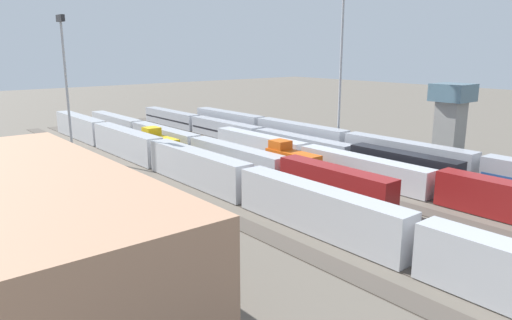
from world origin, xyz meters
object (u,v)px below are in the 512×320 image
light_mast_0 (341,52)px  control_tower (451,117)px  train_on_track_1 (253,136)px  train_on_track_3 (292,161)px  maintenance_shed (27,231)px  train_on_track_6 (197,167)px  train_on_track_0 (347,145)px  train_on_track_4 (190,144)px  train_on_track_5 (159,145)px  light_mast_1 (65,67)px  train_on_track_2 (354,166)px

light_mast_0 → control_tower: (-17.49, -8.93, -10.94)m
train_on_track_1 → light_mast_0: size_ratio=2.99×
control_tower → train_on_track_3: bearing=66.2°
train_on_track_1 → control_tower: (-33.87, -16.67, 6.02)m
train_on_track_1 → maintenance_shed: size_ratio=2.37×
train_on_track_6 → train_on_track_0: 30.18m
train_on_track_4 → light_mast_0: (-16.83, -22.73, 16.96)m
light_mast_0 → train_on_track_5: bearing=54.5°
train_on_track_1 → light_mast_1: 38.21m
light_mast_1 → maintenance_shed: bearing=157.8°
train_on_track_0 → train_on_track_1: bearing=13.4°
train_on_track_4 → train_on_track_3: bearing=-167.5°
train_on_track_3 → light_mast_1: light_mast_1 is taller
light_mast_1 → control_tower: light_mast_1 is taller
train_on_track_4 → train_on_track_1: same height
train_on_track_6 → maintenance_shed: size_ratio=3.14×
train_on_track_5 → light_mast_1: (10.47, 12.59, 14.27)m
train_on_track_2 → train_on_track_3: bearing=30.3°
train_on_track_5 → train_on_track_1: size_ratio=0.11×
train_on_track_4 → train_on_track_3: size_ratio=9.06×
train_on_track_5 → train_on_track_1: (-3.37, -20.00, -0.09)m
train_on_track_4 → light_mast_0: light_mast_0 is taller
train_on_track_0 → control_tower: control_tower is taller
train_on_track_0 → train_on_track_6: bearing=83.7°
train_on_track_6 → train_on_track_3: 15.66m
train_on_track_6 → light_mast_1: light_mast_1 is taller
train_on_track_5 → control_tower: size_ratio=0.72×
train_on_track_2 → train_on_track_1: size_ratio=0.73×
light_mast_0 → light_mast_1: 50.46m
train_on_track_4 → control_tower: bearing=-137.3°
train_on_track_1 → light_mast_1: size_ratio=3.55×
train_on_track_5 → train_on_track_2: size_ratio=0.15×
train_on_track_1 → train_on_track_5: bearing=80.4°
train_on_track_0 → train_on_track_4: bearing=43.1°
train_on_track_5 → train_on_track_1: train_on_track_5 is taller
train_on_track_5 → light_mast_0: (-19.75, -27.73, 16.88)m
train_on_track_2 → train_on_track_6: size_ratio=0.55×
train_on_track_5 → train_on_track_0: size_ratio=0.10×
train_on_track_4 → train_on_track_3: (-22.54, -5.00, 0.08)m
train_on_track_0 → light_mast_0: bearing=-30.9°
train_on_track_4 → control_tower: 47.08m
train_on_track_2 → train_on_track_3: size_ratio=6.64×
light_mast_0 → train_on_track_2: bearing=138.3°
train_on_track_3 → light_mast_1: 44.78m
train_on_track_3 → light_mast_0: (5.71, -17.73, 16.88)m
train_on_track_4 → train_on_track_1: (-0.45, -15.00, -0.00)m
control_tower → train_on_track_6: bearing=68.7°
train_on_track_2 → light_mast_1: light_mast_1 is taller
train_on_track_3 → maintenance_shed: maintenance_shed is taller
train_on_track_6 → train_on_track_1: (17.63, -25.00, -0.55)m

